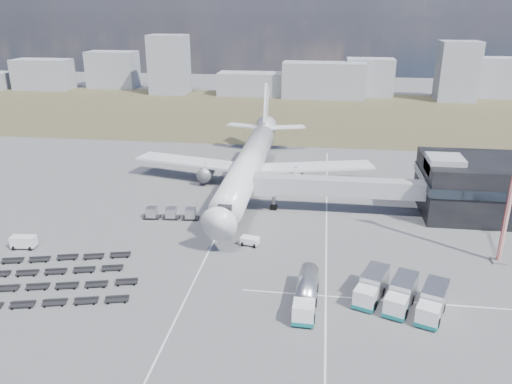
# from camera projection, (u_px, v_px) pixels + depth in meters

# --- Properties ---
(ground) EXTENTS (420.00, 420.00, 0.00)m
(ground) POSITION_uv_depth(u_px,v_px,m) (218.00, 259.00, 74.60)
(ground) COLOR #565659
(ground) RESTS_ON ground
(grass_strip) EXTENTS (420.00, 90.00, 0.01)m
(grass_strip) POSITION_uv_depth(u_px,v_px,m) (282.00, 113.00, 176.66)
(grass_strip) COLOR #463E2A
(grass_strip) RESTS_ON ground
(lane_markings) EXTENTS (47.12, 110.00, 0.01)m
(lane_markings) POSITION_uv_depth(u_px,v_px,m) (285.00, 254.00, 76.14)
(lane_markings) COLOR silver
(lane_markings) RESTS_ON ground
(terminal) EXTENTS (30.40, 16.40, 11.00)m
(terminal) POSITION_uv_depth(u_px,v_px,m) (507.00, 187.00, 88.94)
(terminal) COLOR black
(terminal) RESTS_ON ground
(jet_bridge) EXTENTS (30.30, 3.80, 7.05)m
(jet_bridge) POSITION_uv_depth(u_px,v_px,m) (327.00, 186.00, 89.76)
(jet_bridge) COLOR #939399
(jet_bridge) RESTS_ON ground
(airliner) EXTENTS (51.59, 64.53, 17.62)m
(airliner) POSITION_uv_depth(u_px,v_px,m) (250.00, 162.00, 102.78)
(airliner) COLOR white
(airliner) RESTS_ON ground
(skyline) EXTENTS (307.85, 27.03, 24.30)m
(skyline) POSITION_uv_depth(u_px,v_px,m) (298.00, 76.00, 209.51)
(skyline) COLOR #8F929C
(skyline) RESTS_ON ground
(fuel_tanker) EXTENTS (3.05, 10.58, 3.39)m
(fuel_tanker) POSITION_uv_depth(u_px,v_px,m) (306.00, 293.00, 62.67)
(fuel_tanker) COLOR white
(fuel_tanker) RESTS_ON ground
(pushback_tug) EXTENTS (3.18, 2.21, 1.34)m
(pushback_tug) POSITION_uv_depth(u_px,v_px,m) (250.00, 241.00, 78.78)
(pushback_tug) COLOR white
(pushback_tug) RESTS_ON ground
(utility_van) EXTENTS (3.87, 2.01, 2.04)m
(utility_van) POSITION_uv_depth(u_px,v_px,m) (24.00, 242.00, 77.65)
(utility_van) COLOR white
(utility_van) RESTS_ON ground
(catering_truck) EXTENTS (3.23, 6.35, 2.80)m
(catering_truck) POSITION_uv_depth(u_px,v_px,m) (259.00, 181.00, 103.51)
(catering_truck) COLOR white
(catering_truck) RESTS_ON ground
(service_trucks_near) EXTENTS (12.34, 10.90, 3.12)m
(service_trucks_near) POSITION_uv_depth(u_px,v_px,m) (401.00, 294.00, 62.50)
(service_trucks_near) COLOR white
(service_trucks_near) RESTS_ON ground
(uld_row) EXTENTS (16.96, 3.00, 1.85)m
(uld_row) POSITION_uv_depth(u_px,v_px,m) (191.00, 214.00, 88.12)
(uld_row) COLOR black
(uld_row) RESTS_ON ground
(baggage_dollies) EXTENTS (27.93, 19.47, 0.70)m
(baggage_dollies) POSITION_uv_depth(u_px,v_px,m) (37.00, 280.00, 68.31)
(baggage_dollies) COLOR black
(baggage_dollies) RESTS_ON ground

